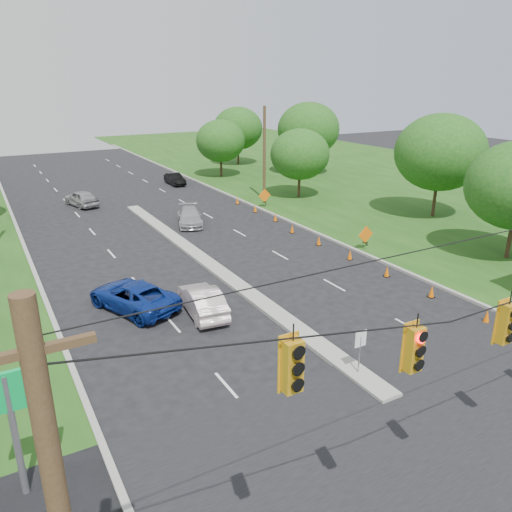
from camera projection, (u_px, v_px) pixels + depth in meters
ground at (485, 470)px, 15.46m from camera, size 160.00×160.00×0.00m
grass_right at (511, 210)px, 45.73m from camera, size 40.00×160.00×0.06m
cross_street at (485, 470)px, 15.46m from camera, size 160.00×14.00×0.02m
curb_left at (25, 249)px, 35.39m from camera, size 0.25×110.00×0.16m
curb_right at (269, 213)px, 44.73m from camera, size 0.25×110.00×0.16m
median at (207, 263)px, 32.68m from camera, size 1.00×34.00×0.18m
median_sign at (360, 344)px, 19.89m from camera, size 0.55×0.06×2.05m
utility_pole_far_right at (264, 154)px, 48.42m from camera, size 0.28×0.28×9.00m
cone_1 at (487, 316)px, 24.66m from camera, size 0.32×0.32×0.70m
cone_2 at (432, 291)px, 27.53m from camera, size 0.32×0.32×0.70m
cone_3 at (387, 271)px, 30.40m from camera, size 0.32×0.32×0.70m
cone_4 at (350, 255)px, 33.27m from camera, size 0.32×0.32×0.70m
cone_5 at (319, 241)px, 36.14m from camera, size 0.32×0.32×0.70m
cone_6 at (292, 229)px, 39.01m from camera, size 0.32×0.32×0.70m
cone_7 at (275, 217)px, 42.16m from camera, size 0.32×0.32×0.70m
cone_8 at (255, 208)px, 45.03m from camera, size 0.32×0.32×0.70m
cone_9 at (237, 201)px, 47.90m from camera, size 0.32×0.32×0.70m
work_sign_1 at (366, 235)px, 34.85m from camera, size 1.27×0.58×1.37m
work_sign_2 at (265, 196)px, 46.33m from camera, size 1.27×0.58×1.37m
tree_8 at (440, 152)px, 41.79m from camera, size 7.56×7.56×8.82m
tree_9 at (300, 154)px, 49.28m from camera, size 5.88×5.88×6.86m
tree_10 at (308, 129)px, 60.76m from camera, size 7.56×7.56×8.82m
tree_11 at (238, 128)px, 68.14m from camera, size 6.72×6.72×7.84m
tree_12 at (220, 141)px, 59.83m from camera, size 5.88×5.88×6.86m
white_sedan at (202, 300)px, 25.50m from camera, size 2.05×4.60×1.47m
blue_pickup at (133, 296)px, 26.03m from camera, size 4.32×5.92×1.50m
silver_car_far at (190, 216)px, 41.17m from camera, size 3.32×5.05×1.36m
silver_car_oncoming at (81, 198)px, 47.05m from camera, size 2.82×4.73×1.51m
dark_car_receding at (175, 179)px, 56.60m from camera, size 1.37×3.87×1.27m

